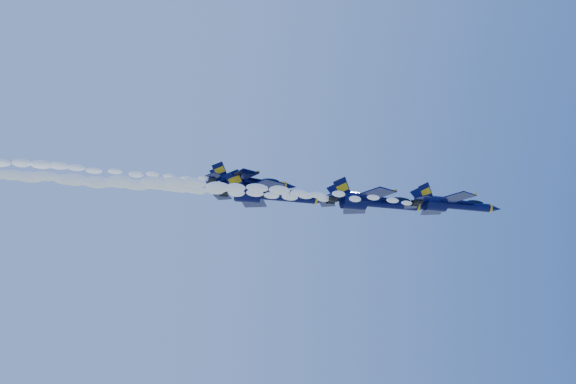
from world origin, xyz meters
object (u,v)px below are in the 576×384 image
object	(u,v)px
jet_lead	(452,205)
jet_fourth	(248,182)
jet_third	(270,195)
jet_second	(374,202)

from	to	relation	value
jet_lead	jet_fourth	bearing A→B (deg)	147.74
jet_third	jet_fourth	distance (m)	4.71
jet_second	jet_fourth	xyz separation A→B (m)	(-19.38, 9.86, 4.96)
jet_fourth	jet_third	bearing A→B (deg)	-25.98
jet_lead	jet_third	xyz separation A→B (m)	(-25.20, 16.42, 4.45)
jet_lead	jet_fourth	size ratio (longest dim) A/B	0.97
jet_lead	jet_second	xyz separation A→B (m)	(-9.36, 8.29, 2.07)
jet_lead	jet_third	distance (m)	30.40
jet_fourth	jet_lead	bearing A→B (deg)	-32.26
jet_fourth	jet_second	bearing A→B (deg)	-26.95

